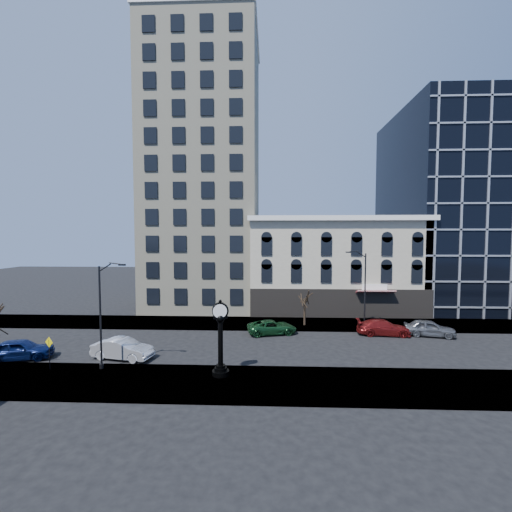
{
  "coord_description": "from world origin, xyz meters",
  "views": [
    {
      "loc": [
        3.41,
        -30.54,
        9.97
      ],
      "look_at": [
        2.0,
        4.0,
        8.0
      ],
      "focal_mm": 24.0,
      "sensor_mm": 36.0,
      "label": 1
    }
  ],
  "objects_px": {
    "street_lamp_near": "(107,287)",
    "car_near_a": "(20,349)",
    "street_clock": "(220,341)",
    "car_near_b": "(123,349)",
    "warning_sign": "(49,347)"
  },
  "relations": [
    {
      "from": "street_lamp_near",
      "to": "warning_sign",
      "type": "height_order",
      "value": "street_lamp_near"
    },
    {
      "from": "street_lamp_near",
      "to": "car_near_a",
      "type": "distance_m",
      "value": 10.07
    },
    {
      "from": "street_clock",
      "to": "street_lamp_near",
      "type": "xyz_separation_m",
      "value": [
        -8.49,
        0.75,
        3.68
      ]
    },
    {
      "from": "car_near_b",
      "to": "car_near_a",
      "type": "bearing_deg",
      "value": 104.73
    },
    {
      "from": "car_near_a",
      "to": "car_near_b",
      "type": "xyz_separation_m",
      "value": [
        8.24,
        0.54,
        -0.02
      ]
    },
    {
      "from": "street_clock",
      "to": "car_near_a",
      "type": "relative_size",
      "value": 1.1
    },
    {
      "from": "car_near_a",
      "to": "warning_sign",
      "type": "bearing_deg",
      "value": -134.44
    },
    {
      "from": "car_near_a",
      "to": "car_near_b",
      "type": "bearing_deg",
      "value": -101.85
    },
    {
      "from": "street_clock",
      "to": "car_near_a",
      "type": "distance_m",
      "value": 17.05
    },
    {
      "from": "street_clock",
      "to": "car_near_b",
      "type": "bearing_deg",
      "value": 147.88
    },
    {
      "from": "street_lamp_near",
      "to": "car_near_a",
      "type": "xyz_separation_m",
      "value": [
        -8.26,
        1.96,
        -5.41
      ]
    },
    {
      "from": "street_clock",
      "to": "warning_sign",
      "type": "bearing_deg",
      "value": 166.27
    },
    {
      "from": "street_lamp_near",
      "to": "car_near_b",
      "type": "relative_size",
      "value": 1.63
    },
    {
      "from": "street_clock",
      "to": "street_lamp_near",
      "type": "height_order",
      "value": "street_lamp_near"
    },
    {
      "from": "car_near_a",
      "to": "car_near_b",
      "type": "height_order",
      "value": "car_near_a"
    }
  ]
}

